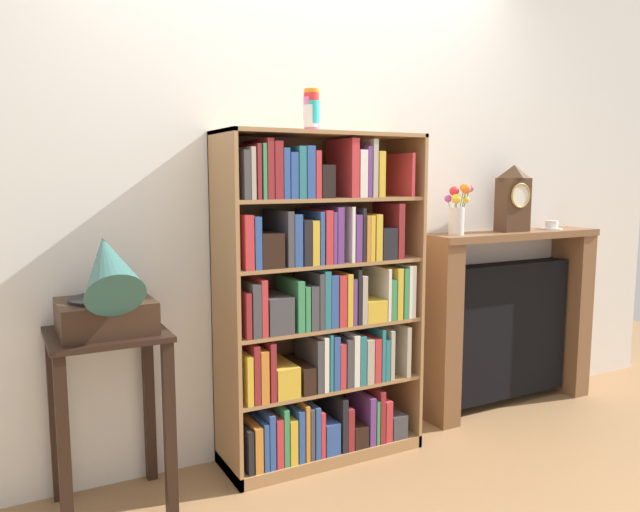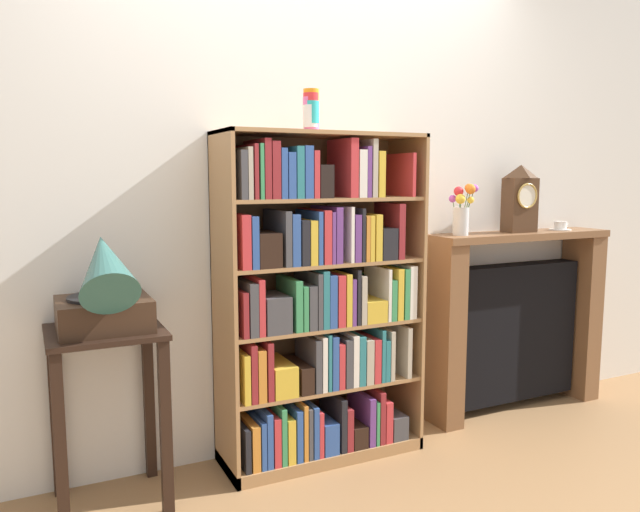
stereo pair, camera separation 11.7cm
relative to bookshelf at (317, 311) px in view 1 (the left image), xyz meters
The scene contains 10 objects.
ground_plane 0.74m from the bookshelf, 63.56° to the right, with size 7.96×6.40×0.02m, color #997047.
wall_back 0.64m from the bookshelf, 51.81° to the left, with size 4.96×0.08×2.60m, color silver.
bookshelf is the anchor object (origin of this frame).
cup_stack 0.94m from the bookshelf, 150.40° to the right, with size 0.07×0.07×0.19m.
side_table_left 0.99m from the bookshelf, behind, with size 0.46×0.43×0.76m.
gramophone 0.99m from the bookshelf, behind, with size 0.36×0.48×0.47m.
fireplace_mantel 1.35m from the bookshelf, ahead, with size 1.16×0.26×1.06m.
mantel_clock 1.41m from the bookshelf, ahead, with size 0.19×0.11×0.38m.
flower_vase 1.01m from the bookshelf, ahead, with size 0.13×0.12×0.28m.
teacup_with_saucer 1.68m from the bookshelf, ahead, with size 0.13×0.13×0.05m.
Camera 1 is at (-1.37, -2.50, 1.38)m, focal length 34.52 mm.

